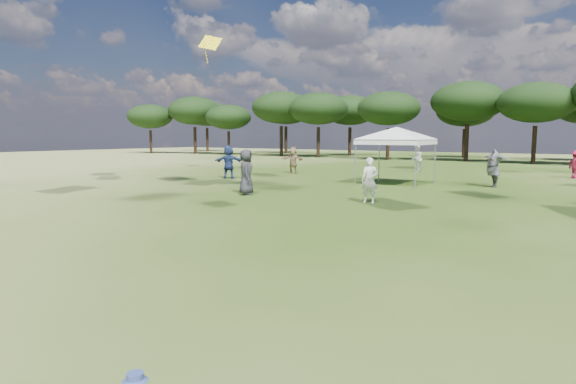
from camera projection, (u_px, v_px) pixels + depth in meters
name	position (u px, v px, depth m)	size (l,w,h in m)	color
tent_left	(397.00, 129.00, 23.48)	(6.36, 6.36, 3.13)	gray
festival_crowd	(470.00, 167.00, 23.54)	(27.85, 20.28, 1.87)	#265773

